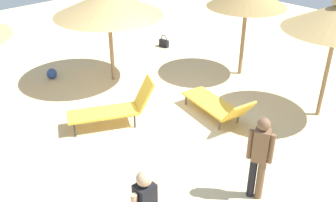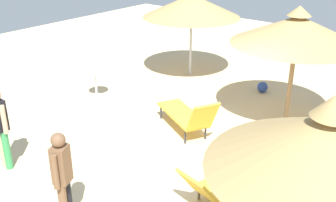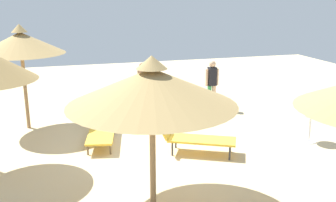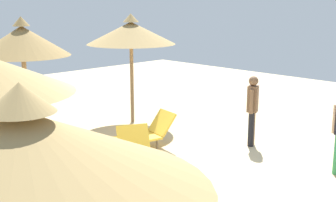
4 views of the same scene
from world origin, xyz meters
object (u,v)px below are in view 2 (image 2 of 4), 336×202
(parasol_umbrella_near_right, at_px, (328,144))
(parasol_umbrella_back, at_px, (192,5))
(lounge_chair_near_left, at_px, (188,115))
(parasol_umbrella_front, at_px, (297,30))
(person_standing_far_left, at_px, (62,176))
(side_table_round, at_px, (96,79))
(lounge_chair_center, at_px, (229,180))
(person_standing_edge, at_px, (0,125))
(beach_ball, at_px, (262,87))

(parasol_umbrella_near_right, height_order, parasol_umbrella_back, parasol_umbrella_near_right)
(parasol_umbrella_back, distance_m, lounge_chair_near_left, 4.22)
(parasol_umbrella_front, bearing_deg, parasol_umbrella_back, 162.67)
(person_standing_far_left, relative_size, side_table_round, 2.16)
(parasol_umbrella_back, height_order, person_standing_far_left, parasol_umbrella_back)
(side_table_round, bearing_deg, parasol_umbrella_back, 73.13)
(parasol_umbrella_front, relative_size, lounge_chair_center, 1.40)
(lounge_chair_near_left, relative_size, side_table_round, 2.69)
(parasol_umbrella_back, xyz_separation_m, person_standing_edge, (0.37, -6.41, -1.22))
(parasol_umbrella_near_right, xyz_separation_m, side_table_round, (-6.91, 3.11, -1.88))
(parasol_umbrella_front, height_order, parasol_umbrella_back, parasol_umbrella_front)
(person_standing_far_left, bearing_deg, beach_ball, 91.47)
(person_standing_edge, bearing_deg, side_table_round, 110.62)
(parasol_umbrella_near_right, xyz_separation_m, lounge_chair_near_left, (-3.75, 2.95, -1.93))
(lounge_chair_center, distance_m, side_table_round, 5.28)
(lounge_chair_near_left, bearing_deg, parasol_umbrella_near_right, -38.18)
(person_standing_edge, height_order, beach_ball, person_standing_edge)
(person_standing_edge, bearing_deg, parasol_umbrella_near_right, 3.01)
(parasol_umbrella_front, relative_size, lounge_chair_near_left, 1.45)
(lounge_chair_near_left, bearing_deg, parasol_umbrella_front, 55.45)
(parasol_umbrella_near_right, distance_m, person_standing_far_left, 3.78)
(person_standing_edge, height_order, person_standing_far_left, person_standing_edge)
(parasol_umbrella_front, xyz_separation_m, person_standing_far_left, (-1.07, -5.57, -1.28))
(person_standing_edge, bearing_deg, lounge_chair_center, 26.13)
(lounge_chair_near_left, distance_m, person_standing_far_left, 3.58)
(parasol_umbrella_near_right, distance_m, lounge_chair_center, 3.17)
(parasol_umbrella_back, bearing_deg, side_table_round, -106.87)
(side_table_round, bearing_deg, lounge_chair_center, -17.14)
(parasol_umbrella_front, distance_m, beach_ball, 2.68)
(person_standing_far_left, height_order, beach_ball, person_standing_far_left)
(side_table_round, bearing_deg, person_standing_edge, -69.38)
(lounge_chair_center, height_order, side_table_round, lounge_chair_center)
(parasol_umbrella_front, distance_m, person_standing_edge, 6.33)
(person_standing_far_left, xyz_separation_m, beach_ball, (-0.17, 6.80, -0.74))
(person_standing_edge, height_order, side_table_round, person_standing_edge)
(beach_ball, bearing_deg, person_standing_far_left, -88.53)
(parasol_umbrella_front, distance_m, side_table_round, 5.20)
(parasol_umbrella_near_right, height_order, parasol_umbrella_front, parasol_umbrella_near_right)
(person_standing_edge, relative_size, side_table_round, 2.17)
(lounge_chair_near_left, distance_m, side_table_round, 3.17)
(parasol_umbrella_front, distance_m, parasol_umbrella_back, 3.82)
(lounge_chair_center, distance_m, person_standing_far_left, 2.71)
(person_standing_edge, distance_m, person_standing_far_left, 2.23)
(lounge_chair_near_left, height_order, side_table_round, lounge_chair_near_left)
(parasol_umbrella_back, bearing_deg, parasol_umbrella_front, -17.33)
(lounge_chair_near_left, height_order, beach_ball, lounge_chair_near_left)
(side_table_round, height_order, beach_ball, side_table_round)
(person_standing_edge, relative_size, person_standing_far_left, 1.00)
(lounge_chair_near_left, xyz_separation_m, person_standing_far_left, (0.32, -3.54, 0.44))
(parasol_umbrella_back, bearing_deg, person_standing_edge, -86.70)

